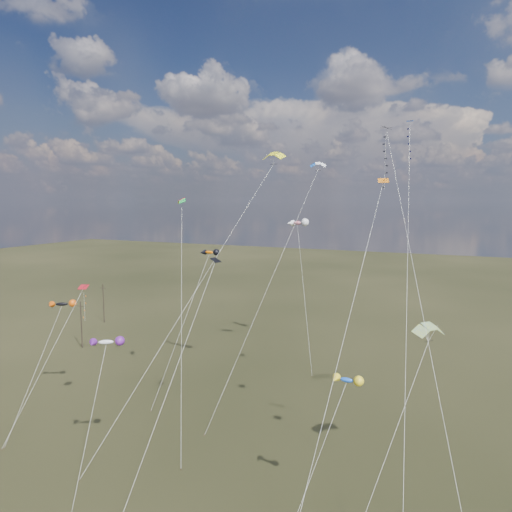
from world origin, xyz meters
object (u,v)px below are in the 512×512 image
at_px(utility_pole_far, 104,303).
at_px(diamond_black_high, 389,174).
at_px(parafoil_yellow, 273,155).
at_px(novelty_black_orange, 62,304).
at_px(utility_pole_near, 81,324).

height_order(utility_pole_far, diamond_black_high, diamond_black_high).
distance_m(utility_pole_far, diamond_black_high, 68.09).
xyz_separation_m(utility_pole_far, parafoil_yellow, (46.11, -21.57, 26.06)).
xyz_separation_m(parafoil_yellow, novelty_black_orange, (-23.83, -9.32, -17.73)).
bearing_deg(parafoil_yellow, utility_pole_far, 154.93).
bearing_deg(diamond_black_high, novelty_black_orange, -169.07).
relative_size(utility_pole_far, novelty_black_orange, 0.62).
distance_m(diamond_black_high, novelty_black_orange, 40.67).
height_order(utility_pole_far, parafoil_yellow, parafoil_yellow).
xyz_separation_m(diamond_black_high, parafoil_yellow, (-13.23, 2.17, 2.58)).
bearing_deg(utility_pole_far, utility_pole_near, -60.26).
xyz_separation_m(utility_pole_near, parafoil_yellow, (38.11, -7.57, 26.06)).
distance_m(utility_pole_near, parafoil_yellow, 46.79).
relative_size(diamond_black_high, novelty_black_orange, 2.50).
height_order(utility_pole_near, novelty_black_orange, novelty_black_orange).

